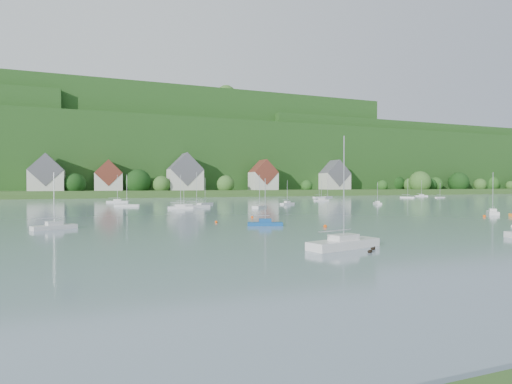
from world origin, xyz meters
TOP-DOWN VIEW (x-y plane):
  - far_shore_strip at (0.00, 200.00)m, footprint 600.00×60.00m
  - forested_ridge at (0.39, 268.57)m, footprint 620.00×181.22m
  - village_building_0 at (-55.00, 187.00)m, footprint 14.00×10.40m
  - village_building_1 at (-30.00, 189.00)m, footprint 12.00×9.36m
  - village_building_2 at (5.00, 188.00)m, footprint 16.00×11.44m
  - village_building_3 at (45.00, 186.00)m, footprint 13.00×10.40m
  - village_building_4 at (90.00, 190.00)m, footprint 15.00×10.40m
  - near_sailboat_0 at (-15.72, 18.41)m, footprint 7.67×3.88m
  - near_sailboat_1 at (-14.38, 39.92)m, footprint 5.00×2.95m
  - near_sailboat_3 at (34.78, 44.85)m, footprint 5.36×5.42m
  - near_sailboat_6 at (-41.10, 45.26)m, footprint 5.49×3.66m
  - mooring_buoy_0 at (-7.82, 34.95)m, footprint 0.48×0.48m
  - mooring_buoy_2 at (27.34, 40.37)m, footprint 0.49×0.49m
  - mooring_buoy_3 at (-11.25, 53.22)m, footprint 0.46×0.46m
  - mooring_buoy_5 at (-19.46, 46.67)m, footprint 0.40×0.40m
  - duck_pair at (-14.46, 16.08)m, footprint 1.68×1.49m
  - far_sailboat_cluster at (2.42, 114.48)m, footprint 201.30×69.31m

SIDE VIEW (x-z plane):
  - mooring_buoy_0 at x=-7.82m, z-range -0.24..0.24m
  - mooring_buoy_2 at x=27.34m, z-range -0.25..0.25m
  - mooring_buoy_3 at x=-11.25m, z-range -0.23..0.23m
  - mooring_buoy_5 at x=-19.46m, z-range -0.20..0.20m
  - duck_pair at x=-14.46m, z-range -0.06..0.27m
  - far_sailboat_cluster at x=2.42m, z-range -4.01..4.76m
  - near_sailboat_1 at x=-14.38m, z-range -2.87..3.65m
  - near_sailboat_6 at x=-41.10m, z-range -3.21..4.03m
  - near_sailboat_3 at x=34.78m, z-range -3.59..4.46m
  - near_sailboat_0 at x=-15.72m, z-range -4.50..5.48m
  - far_shore_strip at x=0.00m, z-range 0.00..3.00m
  - village_building_1 at x=-30.00m, z-range 1.75..15.75m
  - village_building_3 at x=45.00m, z-range 1.68..17.18m
  - village_building_0 at x=-55.00m, z-range 1.51..17.51m
  - village_building_4 at x=90.00m, z-range 1.34..17.84m
  - village_building_2 at x=5.00m, z-range 1.27..19.27m
  - forested_ridge at x=0.39m, z-range -12.06..57.83m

